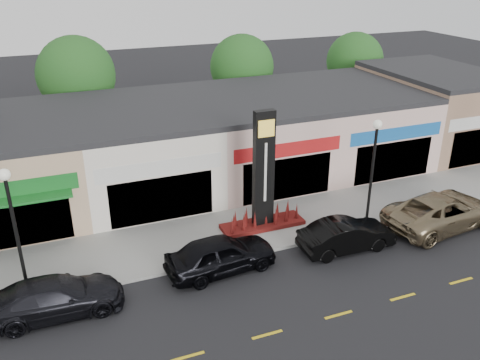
# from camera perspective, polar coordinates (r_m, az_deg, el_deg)

# --- Properties ---
(ground) EXTENTS (120.00, 120.00, 0.00)m
(ground) POSITION_cam_1_polar(r_m,az_deg,el_deg) (21.45, -0.32, -12.08)
(ground) COLOR black
(ground) RESTS_ON ground
(sidewalk) EXTENTS (52.00, 4.30, 0.15)m
(sidewalk) POSITION_cam_1_polar(r_m,az_deg,el_deg) (24.85, -3.99, -6.40)
(sidewalk) COLOR gray
(sidewalk) RESTS_ON ground
(curb) EXTENTS (52.00, 0.20, 0.15)m
(curb) POSITION_cam_1_polar(r_m,az_deg,el_deg) (23.03, -2.24, -9.05)
(curb) COLOR gray
(curb) RESTS_ON ground
(shop_beige) EXTENTS (7.00, 10.85, 4.80)m
(shop_beige) POSITION_cam_1_polar(r_m,az_deg,el_deg) (29.54, -24.48, 1.49)
(shop_beige) COLOR tan
(shop_beige) RESTS_ON ground
(shop_cream) EXTENTS (7.00, 10.01, 4.80)m
(shop_cream) POSITION_cam_1_polar(r_m,az_deg,el_deg) (29.85, -11.10, 3.50)
(shop_cream) COLOR silver
(shop_cream) RESTS_ON ground
(shop_pink_w) EXTENTS (7.00, 10.01, 4.80)m
(shop_pink_w) POSITION_cam_1_polar(r_m,az_deg,el_deg) (31.73, 1.40, 5.19)
(shop_pink_w) COLOR beige
(shop_pink_w) RESTS_ON ground
(shop_pink_e) EXTENTS (7.00, 10.01, 4.80)m
(shop_pink_e) POSITION_cam_1_polar(r_m,az_deg,el_deg) (34.94, 12.11, 6.44)
(shop_pink_e) COLOR beige
(shop_pink_e) RESTS_ON ground
(shop_tan) EXTENTS (7.00, 10.01, 5.30)m
(shop_tan) POSITION_cam_1_polar(r_m,az_deg,el_deg) (39.08, 20.85, 7.64)
(shop_tan) COLOR #9C715A
(shop_tan) RESTS_ON ground
(tree_rear_west) EXTENTS (5.20, 5.20, 7.83)m
(tree_rear_west) POSITION_cam_1_polar(r_m,az_deg,el_deg) (36.49, -17.92, 11.16)
(tree_rear_west) COLOR #382619
(tree_rear_west) RESTS_ON ground
(tree_rear_mid) EXTENTS (4.80, 4.80, 7.29)m
(tree_rear_mid) POSITION_cam_1_polar(r_m,az_deg,el_deg) (39.18, 0.21, 12.61)
(tree_rear_mid) COLOR #382619
(tree_rear_mid) RESTS_ON ground
(tree_rear_east) EXTENTS (4.60, 4.60, 6.94)m
(tree_rear_east) POSITION_cam_1_polar(r_m,az_deg,el_deg) (43.87, 12.76, 12.94)
(tree_rear_east) COLOR #382619
(tree_rear_east) RESTS_ON ground
(lamp_west_near) EXTENTS (0.44, 0.44, 5.47)m
(lamp_west_near) POSITION_cam_1_polar(r_m,az_deg,el_deg) (20.86, -24.05, -4.30)
(lamp_west_near) COLOR black
(lamp_west_near) RESTS_ON sidewalk
(lamp_east_near) EXTENTS (0.44, 0.44, 5.47)m
(lamp_east_near) POSITION_cam_1_polar(r_m,az_deg,el_deg) (25.21, 14.72, 1.90)
(lamp_east_near) COLOR black
(lamp_east_near) RESTS_ON sidewalk
(pylon_sign) EXTENTS (4.20, 1.30, 6.00)m
(pylon_sign) POSITION_cam_1_polar(r_m,az_deg,el_deg) (24.65, 2.62, -0.86)
(pylon_sign) COLOR #51100D
(pylon_sign) RESTS_ON sidewalk
(car_dark_sedan) EXTENTS (2.12, 5.12, 1.48)m
(car_dark_sedan) POSITION_cam_1_polar(r_m,az_deg,el_deg) (20.97, -20.04, -12.25)
(car_dark_sedan) COLOR black
(car_dark_sedan) RESTS_ON ground
(car_black_sedan) EXTENTS (2.38, 4.99, 1.65)m
(car_black_sedan) POSITION_cam_1_polar(r_m,az_deg,el_deg) (22.09, -2.17, -8.33)
(car_black_sedan) COLOR black
(car_black_sedan) RESTS_ON ground
(car_black_conv) EXTENTS (1.64, 4.54, 1.49)m
(car_black_conv) POSITION_cam_1_polar(r_m,az_deg,el_deg) (24.11, 11.87, -6.10)
(car_black_conv) COLOR black
(car_black_conv) RESTS_ON ground
(car_gold_suv) EXTENTS (3.55, 6.46, 1.72)m
(car_gold_suv) POSITION_cam_1_polar(r_m,az_deg,el_deg) (27.43, 21.69, -3.24)
(car_gold_suv) COLOR #847254
(car_gold_suv) RESTS_ON ground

